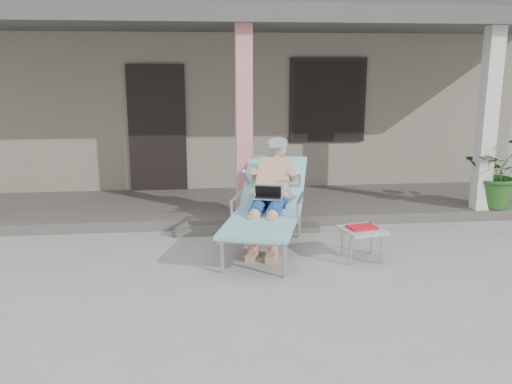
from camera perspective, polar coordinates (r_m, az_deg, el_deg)
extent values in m
plane|color=#9E9E99|center=(5.70, 0.72, -9.72)|extent=(60.00, 60.00, 0.00)
cube|color=gray|center=(11.76, -3.15, 9.57)|extent=(10.00, 5.00, 3.00)
cube|color=#474442|center=(11.78, -3.26, 17.61)|extent=(10.40, 5.40, 0.30)
cube|color=black|center=(9.27, -10.35, 6.59)|extent=(0.95, 0.06, 2.10)
cube|color=black|center=(9.48, 7.56, 9.56)|extent=(1.20, 0.06, 1.30)
cube|color=black|center=(9.47, 7.56, 9.55)|extent=(1.32, 0.05, 1.42)
cube|color=#605B56|center=(8.52, -1.73, -1.47)|extent=(10.00, 2.00, 0.15)
cube|color=red|center=(7.44, -1.27, 7.24)|extent=(0.22, 0.22, 2.61)
cube|color=silver|center=(8.49, 23.17, 6.92)|extent=(0.22, 0.22, 2.61)
cube|color=#474442|center=(8.27, -1.86, 17.70)|extent=(10.00, 2.30, 0.24)
cube|color=#605B56|center=(7.42, -1.01, -3.95)|extent=(2.00, 0.30, 0.07)
cylinder|color=#B7B7BC|center=(5.94, -3.58, -6.71)|extent=(0.05, 0.05, 0.41)
cylinder|color=#B7B7BC|center=(5.81, 3.05, -7.13)|extent=(0.05, 0.05, 0.41)
cylinder|color=#B7B7BC|center=(7.27, -0.85, -2.96)|extent=(0.05, 0.05, 0.41)
cylinder|color=#B7B7BC|center=(7.17, 4.55, -3.23)|extent=(0.05, 0.05, 0.41)
cube|color=#B7B7BC|center=(6.28, 0.58, -3.47)|extent=(1.04, 1.47, 0.03)
cube|color=#90DFDA|center=(6.27, 0.58, -3.23)|extent=(1.15, 1.55, 0.04)
cube|color=#B7B7BC|center=(7.15, 1.93, 0.69)|extent=(0.84, 0.80, 0.54)
cube|color=#90DFDA|center=(7.14, 1.93, 0.99)|extent=(0.96, 0.91, 0.61)
cylinder|color=#9E9EA1|center=(7.36, 2.33, 5.16)|extent=(0.33, 0.33, 0.14)
cube|color=silver|center=(6.68, 1.29, -0.57)|extent=(0.42, 0.35, 0.26)
cube|color=#AEAEA9|center=(6.41, 11.10, -3.95)|extent=(0.55, 0.55, 0.04)
cylinder|color=#B7B7BC|center=(6.25, 9.93, -6.15)|extent=(0.03, 0.03, 0.34)
cylinder|color=#B7B7BC|center=(6.36, 13.07, -5.97)|extent=(0.03, 0.03, 0.34)
cylinder|color=#B7B7BC|center=(6.58, 9.06, -5.14)|extent=(0.03, 0.03, 0.34)
cylinder|color=#B7B7BC|center=(6.68, 12.06, -4.99)|extent=(0.03, 0.03, 0.34)
cube|color=red|center=(6.40, 11.12, -3.68)|extent=(0.36, 0.30, 0.03)
cube|color=black|center=(6.51, 10.81, -3.42)|extent=(0.31, 0.09, 0.03)
imported|color=#26591E|center=(8.80, 23.89, 1.97)|extent=(1.10, 1.00, 1.07)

